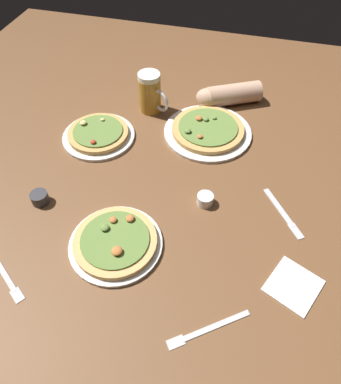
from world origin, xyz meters
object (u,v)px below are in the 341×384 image
at_px(beer_mug_dark, 150,93).
at_px(napkin_folded, 294,285).
at_px(pizza_plate_far, 208,130).
at_px(fork_spare, 5,275).
at_px(ramekin_butter, 205,199).
at_px(pizza_plate_near, 116,242).
at_px(fork_left, 207,329).
at_px(pizza_plate_side, 98,134).
at_px(ramekin_sauce, 40,198).
at_px(knife_right, 283,213).
at_px(diner_arm, 227,95).

xyz_separation_m(beer_mug_dark, napkin_folded, (0.61, -0.66, -0.08)).
distance_m(pizza_plate_far, fork_spare, 0.86).
relative_size(ramekin_butter, napkin_folded, 0.39).
relative_size(pizza_plate_near, fork_left, 1.43).
xyz_separation_m(pizza_plate_side, fork_spare, (-0.03, -0.61, -0.01)).
height_order(pizza_plate_near, fork_spare, pizza_plate_near).
height_order(ramekin_butter, fork_spare, ramekin_butter).
bearing_deg(fork_left, ramekin_sauce, 155.98).
height_order(ramekin_butter, knife_right, ramekin_butter).
distance_m(pizza_plate_side, ramekin_butter, 0.51).
bearing_deg(ramekin_butter, diner_arm, 92.20).
xyz_separation_m(ramekin_butter, napkin_folded, (0.29, -0.23, -0.01)).
height_order(pizza_plate_side, ramekin_sauce, pizza_plate_side).
bearing_deg(pizza_plate_side, beer_mug_dark, 56.88).
xyz_separation_m(fork_left, diner_arm, (-0.11, 0.96, 0.04)).
relative_size(fork_left, fork_spare, 1.04).
relative_size(pizza_plate_near, fork_spare, 1.49).
bearing_deg(ramekin_sauce, beer_mug_dark, 70.16).
relative_size(pizza_plate_far, pizza_plate_side, 1.23).
height_order(pizza_plate_far, ramekin_sauce, pizza_plate_far).
bearing_deg(fork_spare, fork_left, -0.33).
distance_m(pizza_plate_near, ramekin_butter, 0.32).
relative_size(ramekin_sauce, ramekin_butter, 1.06).
bearing_deg(pizza_plate_far, diner_arm, 79.82).
xyz_separation_m(ramekin_butter, fork_left, (0.09, -0.41, -0.02)).
bearing_deg(beer_mug_dark, knife_right, -36.17).
distance_m(ramekin_sauce, fork_spare, 0.27).
xyz_separation_m(pizza_plate_near, diner_arm, (0.20, 0.78, 0.03)).
xyz_separation_m(ramekin_butter, knife_right, (0.25, 0.02, -0.02)).
height_order(pizza_plate_far, fork_spare, pizza_plate_far).
xyz_separation_m(knife_right, fork_spare, (-0.74, -0.42, 0.00)).
bearing_deg(beer_mug_dark, fork_left, -64.38).
distance_m(pizza_plate_far, ramekin_butter, 0.35).
height_order(pizza_plate_far, pizza_plate_side, same).
bearing_deg(pizza_plate_far, ramekin_butter, -80.24).
bearing_deg(fork_left, beer_mug_dark, 115.62).
distance_m(pizza_plate_side, beer_mug_dark, 0.27).
xyz_separation_m(pizza_plate_far, ramekin_sauce, (-0.46, -0.48, 0.00)).
bearing_deg(napkin_folded, pizza_plate_far, 121.63).
distance_m(napkin_folded, knife_right, 0.25).
distance_m(napkin_folded, diner_arm, 0.84).
distance_m(pizza_plate_far, napkin_folded, 0.67).
xyz_separation_m(knife_right, diner_arm, (-0.27, 0.53, 0.04)).
bearing_deg(knife_right, ramekin_sauce, -168.61).
distance_m(pizza_plate_near, napkin_folded, 0.52).
distance_m(ramekin_butter, knife_right, 0.25).
relative_size(pizza_plate_near, beer_mug_dark, 1.68).
distance_m(pizza_plate_far, knife_right, 0.45).
bearing_deg(pizza_plate_far, fork_spare, -119.98).
xyz_separation_m(ramekin_butter, diner_arm, (-0.02, 0.55, 0.02)).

